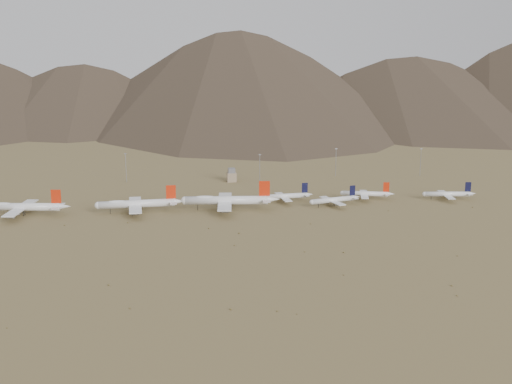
{
  "coord_description": "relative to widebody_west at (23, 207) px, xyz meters",
  "views": [
    {
      "loc": [
        -29.28,
        -431.15,
        117.29
      ],
      "look_at": [
        38.51,
        30.0,
        10.6
      ],
      "focal_mm": 45.0,
      "sensor_mm": 36.0,
      "label": 1
    }
  ],
  "objects": [
    {
      "name": "mast_far_east",
      "position": [
        332.93,
        94.48,
        7.68
      ],
      "size": [
        2.0,
        0.6,
        25.7
      ],
      "color": "gray",
      "rests_on": "ground"
    },
    {
      "name": "ground",
      "position": [
        128.4,
        -25.45,
        -6.53
      ],
      "size": [
        3000.0,
        3000.0,
        0.0
      ],
      "primitive_type": "plane",
      "color": "olive",
      "rests_on": "ground"
    },
    {
      "name": "mountain_ridge",
      "position": [
        128.4,
        874.55,
        143.47
      ],
      "size": [
        4400.0,
        1000.0,
        300.0
      ],
      "color": "#4D3C2E",
      "rests_on": "ground"
    },
    {
      "name": "mast_centre",
      "position": [
        181.89,
        84.05,
        7.68
      ],
      "size": [
        2.0,
        0.6,
        25.7
      ],
      "color": "gray",
      "rests_on": "ground"
    },
    {
      "name": "control_tower",
      "position": [
        158.4,
        94.55,
        -1.21
      ],
      "size": [
        8.0,
        8.0,
        12.0
      ],
      "color": "gray",
      "rests_on": "ground"
    },
    {
      "name": "narrowbody_b",
      "position": [
        225.11,
        -3.85,
        -1.91
      ],
      "size": [
        42.16,
        31.13,
        14.22
      ],
      "rotation": [
        0.0,
        0.0,
        0.26
      ],
      "color": "white",
      "rests_on": "ground"
    },
    {
      "name": "mast_east",
      "position": [
        255.88,
        105.65,
        7.68
      ],
      "size": [
        2.0,
        0.6,
        25.7
      ],
      "color": "gray",
      "rests_on": "ground"
    },
    {
      "name": "widebody_centre",
      "position": [
        79.53,
        -2.83,
        0.06
      ],
      "size": [
        64.32,
        49.39,
        19.09
      ],
      "rotation": [
        0.0,
        0.0,
        0.04
      ],
      "color": "white",
      "rests_on": "ground"
    },
    {
      "name": "narrowbody_d",
      "position": [
        318.11,
        2.31,
        -2.02
      ],
      "size": [
        41.93,
        30.42,
        13.88
      ],
      "rotation": [
        0.0,
        0.0,
        -0.13
      ],
      "color": "white",
      "rests_on": "ground"
    },
    {
      "name": "widebody_west",
      "position": [
        0.0,
        0.0,
        0.0
      ],
      "size": [
        63.35,
        49.38,
        18.93
      ],
      "rotation": [
        0.0,
        0.0,
        -0.16
      ],
      "color": "white",
      "rests_on": "ground"
    },
    {
      "name": "narrowbody_c",
      "position": [
        255.25,
        12.64,
        -2.02
      ],
      "size": [
        41.2,
        30.42,
        13.89
      ],
      "rotation": [
        0.0,
        0.0,
        -0.26
      ],
      "color": "white",
      "rests_on": "ground"
    },
    {
      "name": "mast_west",
      "position": [
        66.57,
        105.82,
        7.68
      ],
      "size": [
        2.0,
        0.6,
        25.7
      ],
      "color": "gray",
      "rests_on": "ground"
    },
    {
      "name": "widebody_east",
      "position": [
        144.11,
        -4.93,
        0.87
      ],
      "size": [
        72.06,
        55.83,
        21.44
      ],
      "rotation": [
        0.0,
        0.0,
        -0.11
      ],
      "color": "white",
      "rests_on": "ground"
    },
    {
      "name": "narrowbody_a",
      "position": [
        191.08,
        13.24,
        -1.91
      ],
      "size": [
        43.08,
        31.09,
        14.22
      ],
      "rotation": [
        0.0,
        0.0,
        0.09
      ],
      "color": "white",
      "rests_on": "ground"
    },
    {
      "name": "desert_scrub",
      "position": [
        153.87,
        -119.53,
        -6.21
      ],
      "size": [
        395.1,
        180.31,
        0.85
      ],
      "color": "brown",
      "rests_on": "ground"
    }
  ]
}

